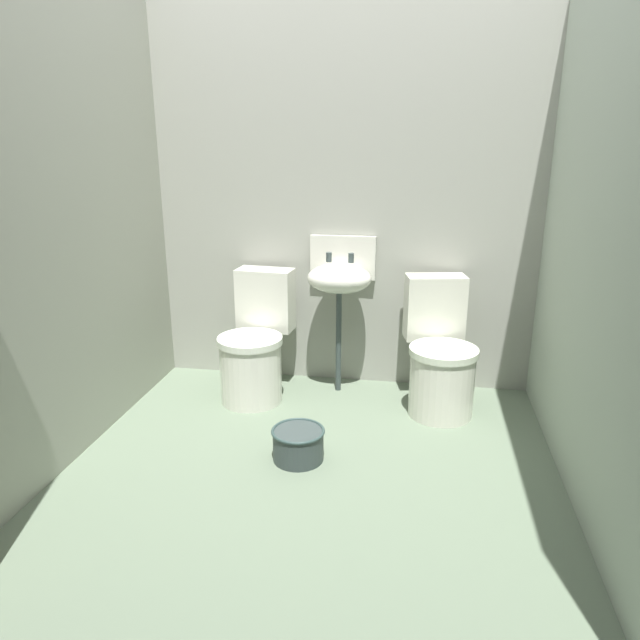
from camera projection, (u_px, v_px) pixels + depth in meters
ground_plane at (310, 480)px, 2.91m from camera, size 2.83×2.81×0.08m
wall_back at (345, 202)px, 3.73m from camera, size 2.83×0.10×2.38m
wall_left at (56, 222)px, 2.84m from camera, size 0.10×2.61×2.38m
wall_right at (612, 236)px, 2.44m from camera, size 0.10×2.61×2.38m
toilet_left at (255, 348)px, 3.69m from camera, size 0.43×0.62×0.78m
toilet_right at (440, 358)px, 3.51m from camera, size 0.49×0.65×0.78m
sink at (339, 277)px, 3.66m from camera, size 0.42×0.35×0.99m
bucket at (298, 444)px, 3.00m from camera, size 0.28×0.28×0.17m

